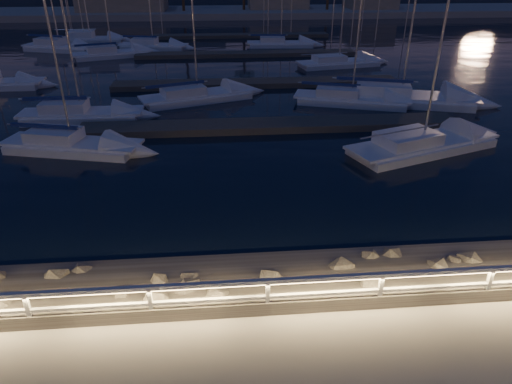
% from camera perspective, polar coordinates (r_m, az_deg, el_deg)
% --- Properties ---
extents(ground, '(400.00, 400.00, 0.00)m').
position_cam_1_polar(ground, '(12.80, 10.64, -13.94)').
color(ground, gray).
rests_on(ground, ground).
extents(harbor_water, '(400.00, 440.00, 0.60)m').
position_cam_1_polar(harbor_water, '(41.59, -0.58, 14.41)').
color(harbor_water, black).
rests_on(harbor_water, ground).
extents(guard_rail, '(44.11, 0.12, 1.06)m').
position_cam_1_polar(guard_rail, '(12.29, 10.64, -11.26)').
color(guard_rail, white).
rests_on(guard_rail, ground).
extents(riprap, '(39.06, 3.05, 1.41)m').
position_cam_1_polar(riprap, '(13.76, 3.69, -11.15)').
color(riprap, slate).
rests_on(riprap, ground).
extents(floating_docks, '(22.00, 36.00, 0.40)m').
position_cam_1_polar(floating_docks, '(42.71, -0.73, 15.53)').
color(floating_docks, '#575048').
rests_on(floating_docks, ground).
extents(far_shore, '(160.00, 14.00, 5.20)m').
position_cam_1_polar(far_shore, '(83.69, -3.13, 21.79)').
color(far_shore, gray).
rests_on(far_shore, ground).
extents(sailboat_a, '(7.32, 2.27, 12.48)m').
position_cam_1_polar(sailboat_a, '(30.26, -21.34, 9.17)').
color(sailboat_a, silver).
rests_on(sailboat_a, ground).
extents(sailboat_b, '(7.37, 3.73, 12.10)m').
position_cam_1_polar(sailboat_b, '(25.46, -22.38, 5.66)').
color(sailboat_b, silver).
rests_on(sailboat_b, ground).
extents(sailboat_c, '(7.96, 4.48, 13.04)m').
position_cam_1_polar(sailboat_c, '(32.26, 11.50, 11.47)').
color(sailboat_c, silver).
rests_on(sailboat_c, ground).
extents(sailboat_d, '(8.67, 5.09, 14.19)m').
position_cam_1_polar(sailboat_d, '(24.98, 19.77, 5.74)').
color(sailboat_d, silver).
rests_on(sailboat_d, ground).
extents(sailboat_g, '(8.12, 4.78, 13.34)m').
position_cam_1_polar(sailboat_g, '(32.53, -7.69, 11.91)').
color(sailboat_g, silver).
rests_on(sailboat_g, ground).
extents(sailboat_h, '(10.24, 5.61, 16.70)m').
position_cam_1_polar(sailboat_h, '(33.33, 17.23, 11.41)').
color(sailboat_h, silver).
rests_on(sailboat_h, ground).
extents(sailboat_i, '(8.22, 4.79, 13.62)m').
position_cam_1_polar(sailboat_i, '(54.93, -23.50, 16.35)').
color(sailboat_i, silver).
rests_on(sailboat_i, ground).
extents(sailboat_j, '(7.86, 4.55, 12.95)m').
position_cam_1_polar(sailboat_j, '(49.49, -17.77, 16.22)').
color(sailboat_j, silver).
rests_on(sailboat_j, ground).
extents(sailboat_k, '(7.67, 2.85, 12.75)m').
position_cam_1_polar(sailboat_k, '(53.39, 2.91, 18.12)').
color(sailboat_k, silver).
rests_on(sailboat_k, ground).
extents(sailboat_l, '(8.02, 3.69, 13.09)m').
position_cam_1_polar(sailboat_l, '(43.87, 10.07, 15.71)').
color(sailboat_l, silver).
rests_on(sailboat_l, ground).
extents(sailboat_m, '(7.93, 2.46, 13.52)m').
position_cam_1_polar(sailboat_m, '(59.15, -20.20, 17.55)').
color(sailboat_m, silver).
rests_on(sailboat_m, ground).
extents(sailboat_n, '(7.58, 3.56, 12.47)m').
position_cam_1_polar(sailboat_n, '(53.08, -12.93, 17.46)').
color(sailboat_n, silver).
rests_on(sailboat_n, ground).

